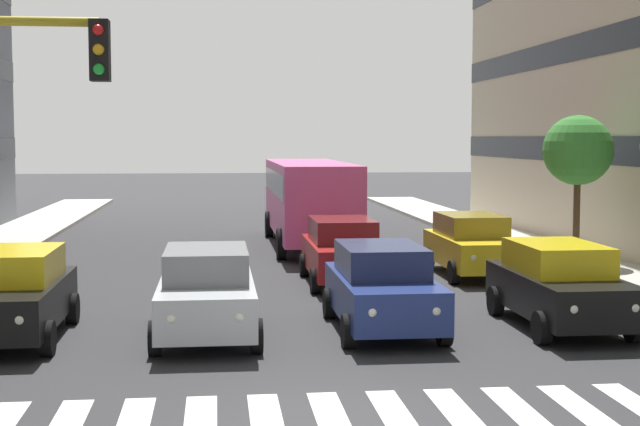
{
  "coord_description": "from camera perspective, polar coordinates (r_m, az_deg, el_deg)",
  "views": [
    {
      "loc": [
        1.56,
        12.35,
        3.87
      ],
      "look_at": [
        -0.43,
        -5.35,
        2.42
      ],
      "focal_mm": 52.19,
      "sensor_mm": 36.0,
      "label": 1
    }
  ],
  "objects": [
    {
      "name": "ground_plane",
      "position": [
        13.04,
        0.78,
        -12.61
      ],
      "size": [
        180.0,
        180.0,
        0.0
      ],
      "primitive_type": "plane",
      "color": "#2D2D30"
    },
    {
      "name": "crosswalk_markings",
      "position": [
        13.04,
        0.78,
        -12.6
      ],
      "size": [
        9.45,
        2.8,
        0.01
      ],
      "color": "silver",
      "rests_on": "ground_plane"
    },
    {
      "name": "car_0",
      "position": [
        19.57,
        14.47,
        -4.27
      ],
      "size": [
        2.02,
        4.44,
        1.72
      ],
      "color": "black",
      "rests_on": "ground_plane"
    },
    {
      "name": "car_1",
      "position": [
        18.69,
        3.83,
        -4.55
      ],
      "size": [
        2.02,
        4.44,
        1.72
      ],
      "color": "navy",
      "rests_on": "ground_plane"
    },
    {
      "name": "car_2",
      "position": [
        18.2,
        -6.97,
        -4.83
      ],
      "size": [
        2.02,
        4.44,
        1.72
      ],
      "color": "#B2B7BC",
      "rests_on": "ground_plane"
    },
    {
      "name": "car_3",
      "position": [
        18.8,
        -18.32,
        -4.72
      ],
      "size": [
        2.02,
        4.44,
        1.72
      ],
      "color": "black",
      "rests_on": "ground_plane"
    },
    {
      "name": "car_row2_0",
      "position": [
        26.41,
        9.28,
        -1.91
      ],
      "size": [
        2.02,
        4.44,
        1.72
      ],
      "color": "gold",
      "rests_on": "ground_plane"
    },
    {
      "name": "car_row2_1",
      "position": [
        24.63,
        1.41,
        -2.31
      ],
      "size": [
        2.02,
        4.44,
        1.72
      ],
      "color": "maroon",
      "rests_on": "ground_plane"
    },
    {
      "name": "bus_behind_traffic",
      "position": [
        33.16,
        -0.69,
        1.17
      ],
      "size": [
        2.78,
        10.5,
        3.0
      ],
      "color": "#DB5193",
      "rests_on": "ground_plane"
    },
    {
      "name": "street_tree_2",
      "position": [
        28.6,
        15.54,
        3.69
      ],
      "size": [
        2.08,
        2.08,
        4.39
      ],
      "color": "#513823",
      "rests_on": "sidewalk_left"
    }
  ]
}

